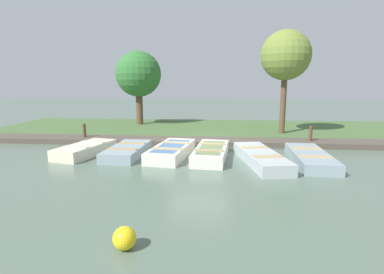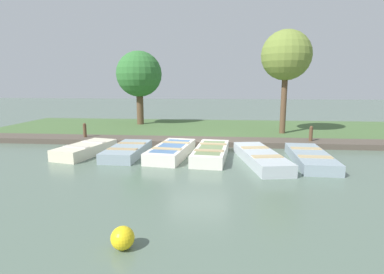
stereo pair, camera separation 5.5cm
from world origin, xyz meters
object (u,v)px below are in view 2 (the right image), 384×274
rowboat_2 (171,151)px  rowboat_3 (211,152)px  rowboat_0 (85,149)px  park_tree_left (286,56)px  rowboat_5 (310,157)px  mooring_post_far (311,136)px  rowboat_1 (127,151)px  park_tree_far_left (139,75)px  mooring_post_near (85,132)px  buoy (123,238)px  rowboat_4 (260,157)px

rowboat_2 → rowboat_3: 1.47m
rowboat_0 → park_tree_left: 10.36m
rowboat_5 → mooring_post_far: mooring_post_far is taller
rowboat_1 → rowboat_0: bearing=-86.9°
rowboat_2 → park_tree_far_left: park_tree_far_left is taller
rowboat_2 → mooring_post_near: mooring_post_near is taller
rowboat_3 → buoy: bearing=-6.3°
rowboat_3 → rowboat_0: bearing=-86.0°
rowboat_2 → rowboat_5: 4.88m
rowboat_3 → park_tree_far_left: 9.58m
rowboat_0 → mooring_post_near: (-2.41, -1.12, 0.23)m
mooring_post_near → park_tree_far_left: 6.09m
mooring_post_near → mooring_post_far: 10.07m
rowboat_1 → rowboat_3: bearing=89.0°
rowboat_5 → rowboat_1: bearing=-91.2°
rowboat_2 → park_tree_far_left: 8.84m
mooring_post_far → rowboat_2: bearing=-67.3°
mooring_post_far → rowboat_0: bearing=-74.9°
rowboat_1 → rowboat_5: size_ratio=0.85×
mooring_post_near → rowboat_2: bearing=61.7°
park_tree_far_left → park_tree_left: park_tree_left is taller
mooring_post_far → mooring_post_near: bearing=-90.0°
rowboat_1 → rowboat_3: (0.14, 3.14, 0.03)m
rowboat_0 → mooring_post_far: size_ratio=3.15×
rowboat_2 → park_tree_far_left: (-7.67, -3.22, 2.98)m
buoy → rowboat_4: bearing=152.7°
rowboat_1 → rowboat_5: bearing=88.0°
rowboat_1 → rowboat_2: (0.00, 1.67, 0.03)m
buoy → mooring_post_near: bearing=-151.9°
rowboat_2 → rowboat_4: (0.62, 3.16, -0.01)m
rowboat_2 → park_tree_left: bearing=142.4°
rowboat_1 → rowboat_3: 3.14m
rowboat_0 → park_tree_left: park_tree_left is taller
rowboat_1 → mooring_post_far: bearing=109.5°
mooring_post_far → rowboat_3: bearing=-59.1°
park_tree_left → park_tree_far_left: bearing=-108.4°
rowboat_5 → mooring_post_near: size_ratio=3.82×
rowboat_3 → park_tree_far_left: park_tree_far_left is taller
rowboat_0 → park_tree_left: bearing=134.4°
rowboat_3 → park_tree_left: park_tree_left is taller
rowboat_0 → mooring_post_near: size_ratio=3.15×
rowboat_4 → mooring_post_near: 8.14m
mooring_post_far → park_tree_far_left: (-5.30, -8.88, 2.75)m
mooring_post_far → buoy: (8.67, -5.44, -0.25)m
rowboat_1 → rowboat_4: (0.62, 4.83, 0.01)m
rowboat_5 → buoy: bearing=-35.9°
rowboat_3 → mooring_post_far: (-2.51, 4.19, 0.23)m
rowboat_3 → park_tree_far_left: bearing=-143.9°
mooring_post_near → rowboat_4: bearing=68.5°
rowboat_5 → mooring_post_far: bearing=166.3°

